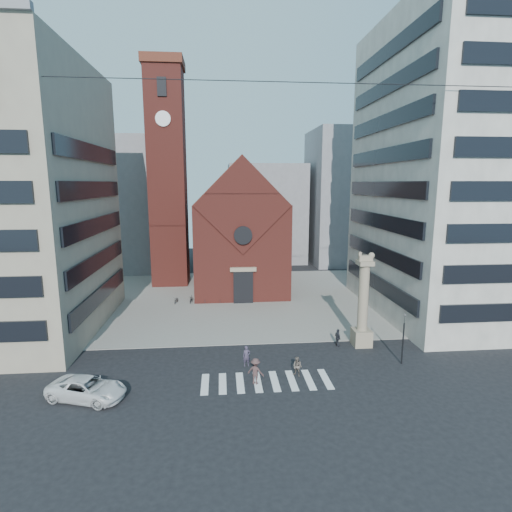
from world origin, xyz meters
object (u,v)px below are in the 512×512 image
Objects in this scene: white_car at (87,389)px; pedestrian_0 at (247,356)px; scooter_0 at (176,300)px; pedestrian_2 at (338,338)px; lion_column at (363,309)px; pedestrian_1 at (297,367)px; traffic_light at (403,337)px.

pedestrian_0 is at bearing -52.85° from white_car.
scooter_0 is at bearing 104.68° from pedestrian_0.
pedestrian_2 is (19.77, 7.30, 0.06)m from white_car.
pedestrian_0 is at bearing -163.09° from lion_column.
pedestrian_0 reaches higher than white_car.
pedestrian_1 is 0.96× the size of pedestrian_2.
lion_column reaches higher than pedestrian_2.
pedestrian_1 is 1.01× the size of scooter_0.
traffic_light reaches higher than pedestrian_2.
white_car is 3.32× the size of pedestrian_2.
pedestrian_2 is at bearing -52.31° from white_car.
pedestrian_0 is 1.05× the size of pedestrian_2.
pedestrian_2 is at bearing 12.78° from pedestrian_0.
scooter_0 is (-11.28, 19.88, -0.32)m from pedestrian_1.
traffic_light is 5.99m from pedestrian_2.
pedestrian_0 reaches higher than pedestrian_1.
pedestrian_0 is 9.13m from pedestrian_2.
lion_column is 5.38× the size of pedestrian_2.
traffic_light is at bearing -33.94° from scooter_0.
pedestrian_0 is 4.30m from pedestrian_1.
pedestrian_0 is 1.10× the size of pedestrian_1.
traffic_light is 2.53× the size of pedestrian_0.
lion_column is 23.32m from white_car.
traffic_light is 2.66× the size of pedestrian_2.
pedestrian_2 is at bearing 86.90° from pedestrian_1.
white_car is at bearing 99.86° from pedestrian_2.
pedestrian_0 is at bearing 100.57° from pedestrian_2.
pedestrian_0 is at bearing -58.56° from scooter_0.
white_car is at bearing -161.64° from lion_column.
white_car reaches higher than scooter_0.
white_car is 3.14× the size of pedestrian_0.
pedestrian_1 is (15.01, 1.96, 0.03)m from white_car.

